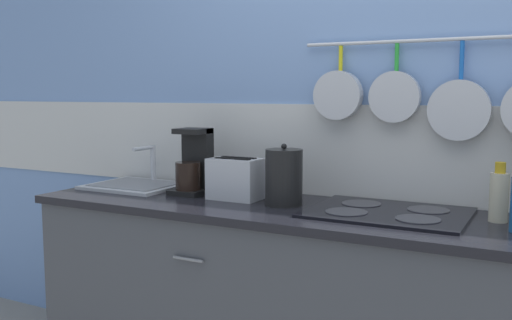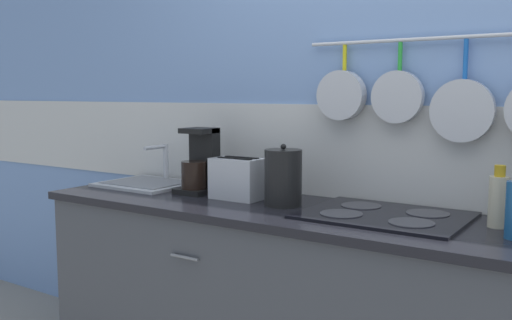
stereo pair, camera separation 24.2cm
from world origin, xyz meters
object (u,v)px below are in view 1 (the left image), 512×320
(coffee_maker, at_px, (194,166))
(toaster, at_px, (236,179))
(bottle_hot_sauce, at_px, (499,196))
(kettle, at_px, (284,177))

(coffee_maker, bearing_deg, toaster, -7.86)
(coffee_maker, height_order, bottle_hot_sauce, coffee_maker)
(coffee_maker, distance_m, kettle, 0.50)
(coffee_maker, bearing_deg, kettle, -6.71)
(coffee_maker, xyz_separation_m, toaster, (0.25, -0.03, -0.04))
(coffee_maker, relative_size, toaster, 1.26)
(toaster, bearing_deg, kettle, -5.55)
(bottle_hot_sauce, bearing_deg, coffee_maker, -178.91)
(coffee_maker, xyz_separation_m, bottle_hot_sauce, (1.33, 0.03, -0.03))
(kettle, bearing_deg, bottle_hot_sauce, 5.74)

